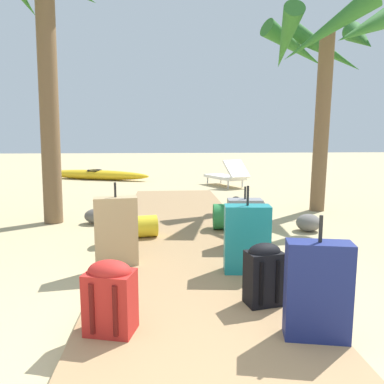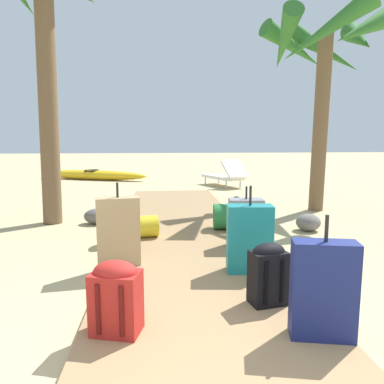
% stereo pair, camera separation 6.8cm
% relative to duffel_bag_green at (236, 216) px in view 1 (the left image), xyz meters
% --- Properties ---
extents(ground_plane, '(60.00, 60.00, 0.00)m').
position_rel_duffel_bag_green_xyz_m(ground_plane, '(-0.77, -0.60, -0.27)').
color(ground_plane, tan).
extents(boardwalk, '(1.81, 7.68, 0.08)m').
position_rel_duffel_bag_green_xyz_m(boardwalk, '(-0.77, 0.16, -0.23)').
color(boardwalk, '#9E7A51').
rests_on(boardwalk, ground).
extents(duffel_bag_green, '(0.67, 0.42, 0.48)m').
position_rel_duffel_bag_green_xyz_m(duffel_bag_green, '(0.00, 0.00, 0.00)').
color(duffel_bag_green, '#237538').
rests_on(duffel_bag_green, boardwalk).
extents(suitcase_tan, '(0.46, 0.24, 0.86)m').
position_rel_duffel_bag_green_xyz_m(suitcase_tan, '(-1.53, -1.38, 0.17)').
color(suitcase_tan, tan).
rests_on(suitcase_tan, boardwalk).
extents(suitcase_grey, '(0.43, 0.27, 0.74)m').
position_rel_duffel_bag_green_xyz_m(suitcase_grey, '(-0.07, -0.86, 0.11)').
color(suitcase_grey, slate).
rests_on(suitcase_grey, boardwalk).
extents(suitcase_navy, '(0.44, 0.25, 0.83)m').
position_rel_duffel_bag_green_xyz_m(suitcase_navy, '(-0.05, -2.94, 0.14)').
color(suitcase_navy, navy).
rests_on(suitcase_navy, boardwalk).
extents(suitcase_teal, '(0.46, 0.26, 0.86)m').
position_rel_duffel_bag_green_xyz_m(suitcase_teal, '(-0.23, -1.70, 0.15)').
color(suitcase_teal, '#197A7F').
rests_on(suitcase_teal, boardwalk).
extents(backpack_red, '(0.37, 0.30, 0.50)m').
position_rel_duffel_bag_green_xyz_m(backpack_red, '(-1.41, -2.76, 0.08)').
color(backpack_red, red).
rests_on(backpack_red, boardwalk).
extents(duffel_bag_yellow, '(0.71, 0.40, 0.40)m').
position_rel_duffel_bag_green_xyz_m(duffel_bag_yellow, '(-1.46, -0.35, -0.04)').
color(duffel_bag_yellow, gold).
rests_on(duffel_bag_yellow, boardwalk).
extents(backpack_black, '(0.31, 0.25, 0.50)m').
position_rel_duffel_bag_green_xyz_m(backpack_black, '(-0.26, -2.42, 0.08)').
color(backpack_black, black).
rests_on(backpack_black, boardwalk).
extents(palm_tree_far_right, '(2.20, 2.39, 3.69)m').
position_rel_duffel_bag_green_xyz_m(palm_tree_far_right, '(1.89, 1.60, 2.61)').
color(palm_tree_far_right, brown).
rests_on(palm_tree_far_right, ground).
extents(palm_tree_near_left, '(2.04, 2.09, 4.50)m').
position_rel_duffel_bag_green_xyz_m(palm_tree_near_left, '(-2.93, 1.11, 3.13)').
color(palm_tree_near_left, brown).
rests_on(palm_tree_near_left, ground).
extents(lounge_chair, '(1.17, 1.66, 0.78)m').
position_rel_duffel_bag_green_xyz_m(lounge_chair, '(0.81, 5.31, 0.06)').
color(lounge_chair, white).
rests_on(lounge_chair, ground).
extents(kayak, '(3.87, 1.94, 0.33)m').
position_rel_duffel_bag_green_xyz_m(kayak, '(-3.33, 7.43, -0.10)').
color(kayak, gold).
rests_on(kayak, ground).
extents(rock_right_far, '(0.48, 0.47, 0.26)m').
position_rel_duffel_bag_green_xyz_m(rock_right_far, '(1.13, 0.10, -0.14)').
color(rock_right_far, slate).
rests_on(rock_right_far, ground).
extents(rock_right_mid, '(0.25, 0.25, 0.13)m').
position_rel_duffel_bag_green_xyz_m(rock_right_mid, '(0.92, 2.04, -0.20)').
color(rock_right_mid, '#5B5651').
rests_on(rock_right_mid, ground).
extents(rock_left_far, '(0.50, 0.43, 0.25)m').
position_rel_duffel_bag_green_xyz_m(rock_left_far, '(-2.11, 0.86, -0.14)').
color(rock_left_far, '#5B5651').
rests_on(rock_left_far, ground).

